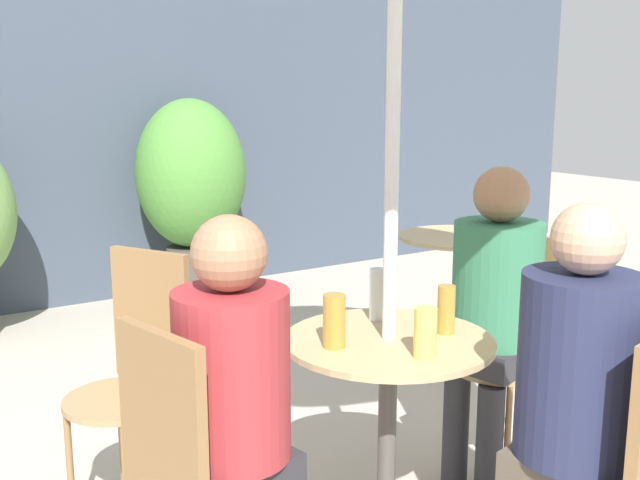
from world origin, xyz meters
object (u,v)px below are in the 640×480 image
at_px(bistro_chair_0, 192,471).
at_px(bistro_chair_1, 623,471).
at_px(bistro_chair_4, 138,362).
at_px(seated_person_0, 237,395).
at_px(cafe_table_near, 388,396).
at_px(beer_glass_0, 378,295).
at_px(beer_glass_3, 446,309).
at_px(potted_plant_1, 191,182).
at_px(seated_person_2, 494,299).
at_px(beer_glass_1, 334,321).
at_px(bistro_chair_2, 513,333).
at_px(seated_person_1, 572,390).
at_px(beer_glass_2, 425,333).
at_px(cafe_table_far, 459,271).

height_order(bistro_chair_0, bistro_chair_1, same).
bearing_deg(bistro_chair_4, seated_person_0, -29.47).
relative_size(cafe_table_near, beer_glass_0, 4.13).
distance_m(beer_glass_3, potted_plant_1, 3.25).
height_order(seated_person_0, seated_person_2, seated_person_2).
bearing_deg(beer_glass_1, seated_person_0, -159.52).
height_order(bistro_chair_0, beer_glass_1, bistro_chair_0).
relative_size(bistro_chair_2, seated_person_1, 0.77).
xyz_separation_m(bistro_chair_1, beer_glass_3, (0.03, 0.69, 0.24)).
xyz_separation_m(bistro_chair_2, beer_glass_3, (-0.56, -0.22, 0.24)).
relative_size(cafe_table_near, bistro_chair_1, 0.77).
bearing_deg(bistro_chair_2, seated_person_1, -51.12).
distance_m(seated_person_1, seated_person_2, 0.87).
distance_m(seated_person_0, beer_glass_3, 0.80).
relative_size(seated_person_2, potted_plant_1, 0.85).
bearing_deg(beer_glass_3, beer_glass_2, -146.47).
relative_size(bistro_chair_1, bistro_chair_4, 1.00).
height_order(cafe_table_near, beer_glass_0, beer_glass_0).
bearing_deg(beer_glass_3, seated_person_0, -174.93).
relative_size(cafe_table_far, bistro_chair_2, 0.77).
height_order(seated_person_2, potted_plant_1, potted_plant_1).
height_order(beer_glass_0, potted_plant_1, potted_plant_1).
height_order(cafe_table_far, bistro_chair_1, bistro_chair_1).
relative_size(seated_person_1, beer_glass_2, 8.27).
xyz_separation_m(bistro_chair_0, beer_glass_2, (0.73, -0.03, 0.24)).
xyz_separation_m(bistro_chair_0, bistro_chair_1, (0.91, -0.59, 0.00)).
bearing_deg(seated_person_0, bistro_chair_0, 90.00).
relative_size(bistro_chair_2, beer_glass_3, 6.09).
height_order(cafe_table_far, beer_glass_1, beer_glass_1).
height_order(beer_glass_0, beer_glass_3, beer_glass_0).
bearing_deg(cafe_table_far, seated_person_2, -127.78).
distance_m(bistro_chair_2, bistro_chair_4, 1.43).
xyz_separation_m(bistro_chair_4, beer_glass_1, (0.40, -0.63, 0.25)).
xyz_separation_m(cafe_table_far, potted_plant_1, (-0.68, 2.02, 0.33)).
xyz_separation_m(bistro_chair_2, seated_person_0, (-1.35, -0.29, 0.16)).
bearing_deg(seated_person_2, potted_plant_1, 166.11).
xyz_separation_m(bistro_chair_0, bistro_chair_4, (0.15, 0.82, 0.00)).
distance_m(cafe_table_far, beer_glass_1, 1.95).
bearing_deg(bistro_chair_2, potted_plant_1, 168.88).
relative_size(bistro_chair_0, beer_glass_2, 6.40).
xyz_separation_m(bistro_chair_4, beer_glass_2, (0.58, -0.85, 0.24)).
bearing_deg(cafe_table_near, bistro_chair_4, 132.09).
bearing_deg(bistro_chair_2, beer_glass_0, -103.27).
relative_size(seated_person_1, seated_person_2, 1.00).
height_order(beer_glass_0, beer_glass_1, beer_glass_0).
bearing_deg(bistro_chair_2, seated_person_0, -90.00).
height_order(cafe_table_far, seated_person_1, seated_person_1).
distance_m(cafe_table_far, seated_person_2, 1.29).
xyz_separation_m(seated_person_1, beer_glass_1, (-0.32, 0.63, 0.08)).
height_order(bistro_chair_2, seated_person_1, seated_person_1).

